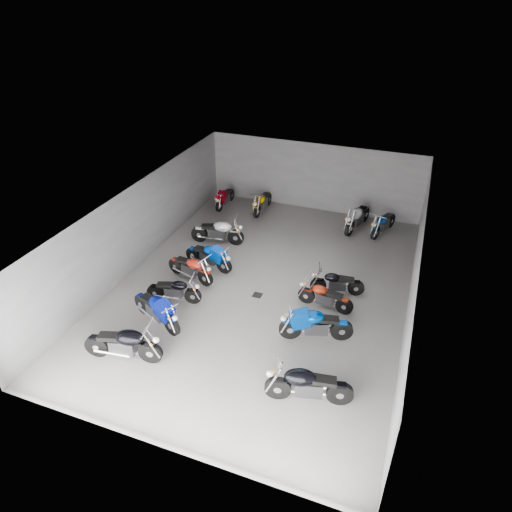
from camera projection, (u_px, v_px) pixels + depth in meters
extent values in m
plane|color=gray|center=(262.00, 287.00, 16.47)|extent=(14.00, 14.00, 0.00)
cube|color=slate|center=(313.00, 177.00, 21.20)|extent=(10.00, 0.10, 3.20)
cube|color=slate|center=(137.00, 226.00, 17.11)|extent=(0.10, 14.00, 3.20)
cube|color=slate|center=(414.00, 278.00, 14.14)|extent=(0.10, 14.00, 3.20)
cube|color=black|center=(263.00, 207.00, 14.77)|extent=(10.00, 14.00, 0.04)
cube|color=black|center=(257.00, 295.00, 16.07)|extent=(0.32, 0.32, 0.01)
cylinder|color=black|center=(151.00, 352.00, 13.13)|extent=(0.74, 0.28, 0.72)
cylinder|color=black|center=(97.00, 346.00, 13.36)|extent=(0.74, 0.30, 0.72)
cube|color=#2D2D30|center=(123.00, 346.00, 13.19)|extent=(0.79, 0.47, 0.45)
ellipsoid|color=black|center=(129.00, 338.00, 12.96)|extent=(0.84, 0.59, 0.41)
cube|color=black|center=(109.00, 337.00, 13.07)|extent=(0.74, 0.44, 0.21)
cylinder|color=black|center=(172.00, 325.00, 14.17)|extent=(0.70, 0.41, 0.70)
cylinder|color=black|center=(143.00, 304.00, 15.10)|extent=(0.70, 0.43, 0.70)
cube|color=#2D2D30|center=(156.00, 311.00, 14.57)|extent=(0.78, 0.58, 0.44)
ellipsoid|color=#07189D|center=(160.00, 306.00, 14.25)|extent=(0.85, 0.69, 0.39)
cube|color=black|center=(149.00, 299.00, 14.62)|extent=(0.73, 0.54, 0.20)
cylinder|color=black|center=(193.00, 296.00, 15.54)|extent=(0.60, 0.23, 0.59)
cylinder|color=black|center=(155.00, 292.00, 15.73)|extent=(0.61, 0.25, 0.59)
cube|color=#2D2D30|center=(174.00, 292.00, 15.58)|extent=(0.64, 0.39, 0.37)
ellipsoid|color=black|center=(179.00, 285.00, 15.40)|extent=(0.69, 0.48, 0.33)
cube|color=black|center=(165.00, 285.00, 15.49)|extent=(0.60, 0.36, 0.17)
cylinder|color=black|center=(205.00, 278.00, 16.43)|extent=(0.64, 0.28, 0.63)
cylinder|color=black|center=(176.00, 266.00, 17.12)|extent=(0.65, 0.30, 0.63)
cube|color=#2D2D30|center=(190.00, 269.00, 16.72)|extent=(0.69, 0.44, 0.39)
ellipsoid|color=#AF2417|center=(194.00, 264.00, 16.45)|extent=(0.75, 0.55, 0.35)
cube|color=black|center=(183.00, 260.00, 16.73)|extent=(0.65, 0.41, 0.18)
cylinder|color=black|center=(224.00, 266.00, 17.11)|extent=(0.66, 0.26, 0.64)
cylinder|color=black|center=(194.00, 255.00, 17.77)|extent=(0.66, 0.28, 0.64)
cube|color=#2D2D30|center=(208.00, 258.00, 17.39)|extent=(0.70, 0.43, 0.40)
ellipsoid|color=#003ABD|center=(213.00, 252.00, 17.12)|extent=(0.75, 0.53, 0.36)
cube|color=black|center=(201.00, 249.00, 17.38)|extent=(0.66, 0.40, 0.18)
cylinder|color=black|center=(236.00, 237.00, 18.90)|extent=(0.70, 0.26, 0.69)
cylinder|color=black|center=(199.00, 234.00, 19.14)|extent=(0.71, 0.28, 0.69)
cube|color=#2D2D30|center=(217.00, 233.00, 18.96)|extent=(0.74, 0.44, 0.43)
ellipsoid|color=silver|center=(223.00, 227.00, 18.74)|extent=(0.79, 0.55, 0.39)
cube|color=black|center=(209.00, 226.00, 18.86)|extent=(0.70, 0.41, 0.20)
cylinder|color=black|center=(278.00, 388.00, 12.01)|extent=(0.73, 0.31, 0.71)
cylinder|color=black|center=(340.00, 393.00, 11.86)|extent=(0.73, 0.33, 0.71)
cube|color=#2D2D30|center=(309.00, 388.00, 11.87)|extent=(0.78, 0.50, 0.45)
ellipsoid|color=black|center=(300.00, 377.00, 11.71)|extent=(0.84, 0.62, 0.40)
cube|color=black|center=(324.00, 380.00, 11.67)|extent=(0.73, 0.47, 0.20)
cylinder|color=black|center=(290.00, 329.00, 14.02)|extent=(0.71, 0.35, 0.70)
cylinder|color=black|center=(342.00, 330.00, 13.97)|extent=(0.71, 0.37, 0.70)
cube|color=#2D2D30|center=(316.00, 327.00, 13.93)|extent=(0.77, 0.53, 0.44)
ellipsoid|color=#003899|center=(309.00, 318.00, 13.76)|extent=(0.84, 0.65, 0.39)
cube|color=black|center=(328.00, 319.00, 13.76)|extent=(0.73, 0.50, 0.20)
cylinder|color=black|center=(306.00, 295.00, 15.57)|extent=(0.60, 0.18, 0.59)
cylinder|color=black|center=(344.00, 306.00, 15.07)|extent=(0.60, 0.20, 0.59)
cube|color=#2D2D30|center=(325.00, 298.00, 15.27)|extent=(0.62, 0.34, 0.37)
ellipsoid|color=maroon|center=(320.00, 290.00, 15.19)|extent=(0.66, 0.43, 0.33)
cube|color=black|center=(334.00, 295.00, 15.02)|extent=(0.58, 0.31, 0.17)
cylinder|color=black|center=(318.00, 285.00, 16.08)|extent=(0.59, 0.25, 0.58)
cylinder|color=black|center=(356.00, 288.00, 15.95)|extent=(0.60, 0.27, 0.58)
cube|color=#2D2D30|center=(337.00, 284.00, 15.97)|extent=(0.64, 0.40, 0.36)
ellipsoid|color=black|center=(332.00, 277.00, 15.83)|extent=(0.68, 0.50, 0.33)
cube|color=black|center=(346.00, 279.00, 15.80)|extent=(0.60, 0.38, 0.17)
cylinder|color=black|center=(219.00, 206.00, 21.60)|extent=(0.13, 0.58, 0.58)
cylinder|color=black|center=(231.00, 195.00, 22.64)|extent=(0.15, 0.58, 0.58)
cube|color=#2D2D30|center=(225.00, 199.00, 22.07)|extent=(0.28, 0.59, 0.36)
ellipsoid|color=#9E0213|center=(223.00, 195.00, 21.76)|extent=(0.37, 0.62, 0.33)
cube|color=black|center=(227.00, 191.00, 22.17)|extent=(0.26, 0.56, 0.16)
cylinder|color=black|center=(257.00, 211.00, 21.02)|extent=(0.14, 0.64, 0.63)
cylinder|color=black|center=(268.00, 199.00, 22.15)|extent=(0.16, 0.64, 0.63)
cube|color=#2D2D30|center=(263.00, 203.00, 21.53)|extent=(0.31, 0.65, 0.40)
ellipsoid|color=#DEA000|center=(261.00, 199.00, 21.20)|extent=(0.41, 0.68, 0.36)
cube|color=black|center=(265.00, 195.00, 21.64)|extent=(0.29, 0.61, 0.18)
cylinder|color=black|center=(349.00, 228.00, 19.55)|extent=(0.32, 0.73, 0.71)
cylinder|color=black|center=(364.00, 214.00, 20.68)|extent=(0.34, 0.73, 0.71)
cube|color=#2D2D30|center=(357.00, 219.00, 20.05)|extent=(0.50, 0.78, 0.45)
ellipsoid|color=#AEAEB5|center=(356.00, 214.00, 19.69)|extent=(0.62, 0.84, 0.40)
cube|color=black|center=(362.00, 210.00, 20.14)|extent=(0.47, 0.73, 0.20)
cylinder|color=black|center=(375.00, 233.00, 19.30)|extent=(0.33, 0.64, 0.63)
cylinder|color=black|center=(390.00, 221.00, 20.23)|extent=(0.35, 0.64, 0.63)
cube|color=#2D2D30|center=(383.00, 225.00, 19.71)|extent=(0.49, 0.70, 0.39)
ellipsoid|color=navy|center=(382.00, 220.00, 19.41)|extent=(0.60, 0.76, 0.35)
cube|color=black|center=(388.00, 216.00, 19.77)|extent=(0.46, 0.66, 0.18)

